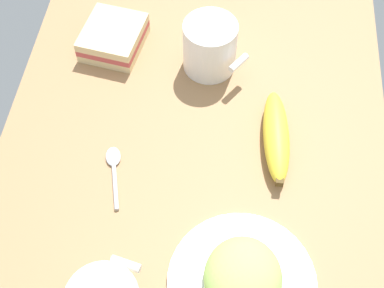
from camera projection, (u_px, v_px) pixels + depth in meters
The scene contains 6 objects.
tabletop at pixel (192, 157), 87.23cm from camera, with size 90.00×64.00×2.00cm, color #936D47.
plate_of_food at pixel (242, 280), 73.11cm from camera, with size 20.88×20.88×6.12cm.
coffee_mug_black at pixel (210, 46), 92.56cm from camera, with size 10.42×11.62×9.70cm.
sandwich_main at pixel (113, 38), 97.47cm from camera, with size 12.89×11.97×4.40cm.
banana at pixel (276, 136), 85.79cm from camera, with size 17.96×5.57×4.16cm.
spoon at pixel (114, 167), 84.60cm from camera, with size 11.34×4.25×0.80cm.
Camera 1 is at (45.29, 4.93, 75.41)cm, focal length 49.76 mm.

